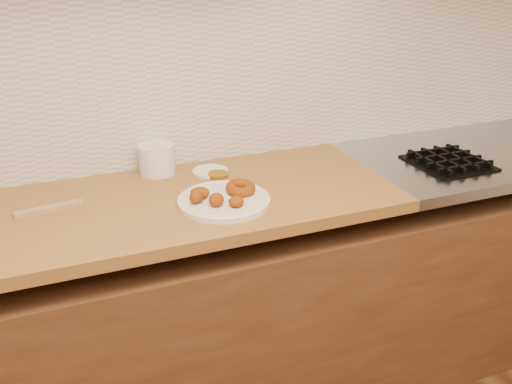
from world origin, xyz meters
The scene contains 12 objects.
wall_back centered at (0.00, 2.00, 1.35)m, with size 4.00×0.02×2.70m, color tan.
base_cabinet centered at (0.00, 1.69, 0.39)m, with size 3.60×0.60×0.77m, color brown.
butcher_block centered at (-0.65, 1.69, 0.88)m, with size 2.30×0.62×0.04m, color #985C25.
stovetop centered at (1.15, 1.69, 0.88)m, with size 1.30×0.62×0.04m, color #9EA0A5.
backsplash centered at (0.00, 1.99, 1.20)m, with size 3.60×0.02×0.60m, color beige.
donut_plate centered at (-0.08, 1.59, 0.91)m, with size 0.29×0.29×0.02m, color silver.
ring_donut centered at (-0.02, 1.61, 0.93)m, with size 0.10×0.10×0.03m, color #803701.
fried_dough_chunks centered at (-0.13, 1.57, 0.94)m, with size 0.16×0.17×0.04m.
plastic_tub centered at (-0.22, 1.92, 0.95)m, with size 0.13×0.13×0.11m, color silver.
tub_lid centered at (-0.05, 1.86, 0.90)m, with size 0.13×0.13×0.01m, color silver.
brass_jar_lid centered at (-0.03, 1.81, 0.91)m, with size 0.07×0.07×0.01m, color #B47A1B.
wooden_utensil centered at (-0.60, 1.73, 0.91)m, with size 0.20×0.02×0.02m, color #9C7751.
Camera 1 is at (-0.56, 0.13, 1.62)m, focal length 38.00 mm.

